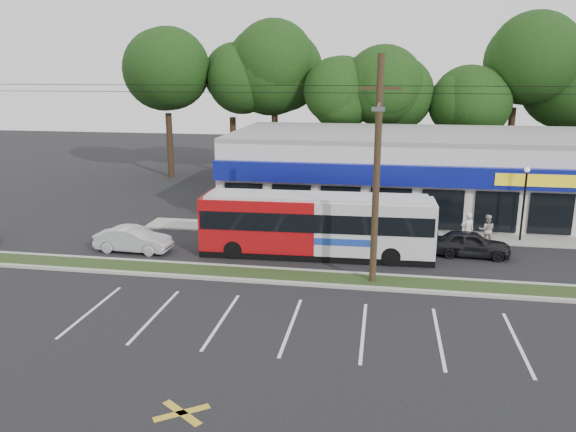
% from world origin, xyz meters
% --- Properties ---
extents(ground, '(120.00, 120.00, 0.00)m').
position_xyz_m(ground, '(0.00, 0.00, 0.00)').
color(ground, black).
rests_on(ground, ground).
extents(grass_strip, '(40.00, 1.60, 0.12)m').
position_xyz_m(grass_strip, '(0.00, 1.00, 0.06)').
color(grass_strip, '#243214').
rests_on(grass_strip, ground).
extents(curb_south, '(40.00, 0.25, 0.14)m').
position_xyz_m(curb_south, '(0.00, 0.15, 0.07)').
color(curb_south, '#9E9E93').
rests_on(curb_south, ground).
extents(curb_north, '(40.00, 0.25, 0.14)m').
position_xyz_m(curb_north, '(0.00, 1.85, 0.07)').
color(curb_north, '#9E9E93').
rests_on(curb_north, ground).
extents(sidewalk, '(32.00, 2.20, 0.10)m').
position_xyz_m(sidewalk, '(5.00, 9.00, 0.05)').
color(sidewalk, '#9E9E93').
rests_on(sidewalk, ground).
extents(strip_mall, '(25.00, 12.55, 5.30)m').
position_xyz_m(strip_mall, '(5.50, 15.91, 2.65)').
color(strip_mall, silver).
rests_on(strip_mall, ground).
extents(utility_pole, '(50.00, 2.77, 10.00)m').
position_xyz_m(utility_pole, '(2.83, 0.93, 5.41)').
color(utility_pole, black).
rests_on(utility_pole, ground).
extents(lamp_post, '(0.30, 0.30, 4.25)m').
position_xyz_m(lamp_post, '(11.00, 8.80, 2.67)').
color(lamp_post, black).
rests_on(lamp_post, ground).
extents(tree_line, '(46.76, 6.76, 11.83)m').
position_xyz_m(tree_line, '(4.00, 26.00, 8.42)').
color(tree_line, black).
rests_on(tree_line, ground).
extents(metrobus, '(11.95, 2.89, 3.19)m').
position_xyz_m(metrobus, '(0.01, 4.50, 1.69)').
color(metrobus, '#9C0C0F').
rests_on(metrobus, ground).
extents(car_dark, '(4.03, 1.80, 1.34)m').
position_xyz_m(car_dark, '(7.89, 5.72, 0.67)').
color(car_dark, black).
rests_on(car_dark, ground).
extents(car_silver, '(4.05, 1.51, 1.32)m').
position_xyz_m(car_silver, '(-9.61, 3.50, 0.66)').
color(car_silver, '#B8BBC0').
rests_on(car_silver, ground).
extents(pedestrian_a, '(0.82, 0.64, 1.98)m').
position_xyz_m(pedestrian_a, '(7.87, 7.09, 0.99)').
color(pedestrian_a, silver).
rests_on(pedestrian_a, ground).
extents(pedestrian_b, '(0.87, 0.70, 1.73)m').
position_xyz_m(pedestrian_b, '(9.00, 7.82, 0.86)').
color(pedestrian_b, '#B9AAA6').
rests_on(pedestrian_b, ground).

